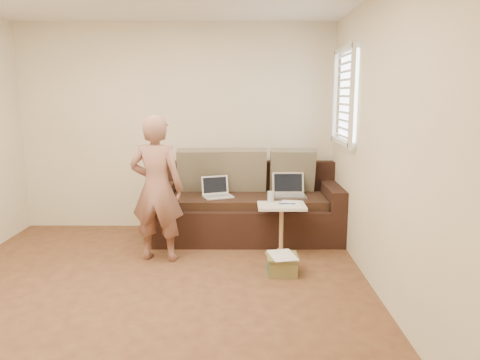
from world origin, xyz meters
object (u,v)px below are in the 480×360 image
at_px(sofa, 248,203).
at_px(side_table, 281,230).
at_px(laptop_silver, 290,197).
at_px(drinking_glass, 271,197).
at_px(person, 157,188).
at_px(striped_box, 282,264).
at_px(laptop_white, 218,197).

distance_m(sofa, side_table, 0.73).
height_order(laptop_silver, drinking_glass, drinking_glass).
xyz_separation_m(person, drinking_glass, (1.19, 0.26, -0.15)).
bearing_deg(sofa, person, -141.24).
bearing_deg(drinking_glass, laptop_silver, 59.87).
bearing_deg(laptop_silver, person, -155.44).
height_order(person, striped_box, person).
distance_m(laptop_white, drinking_glass, 0.74).
bearing_deg(side_table, laptop_silver, 75.48).
bearing_deg(side_table, drinking_glass, 132.68).
bearing_deg(laptop_silver, laptop_white, -179.72).
distance_m(sofa, person, 1.28).
height_order(sofa, drinking_glass, sofa).
bearing_deg(laptop_silver, side_table, -105.81).
height_order(sofa, laptop_white, sofa).
height_order(sofa, person, person).
relative_size(person, striped_box, 5.12).
xyz_separation_m(drinking_glass, striped_box, (0.08, -0.66, -0.52)).
relative_size(drinking_glass, striped_box, 0.40).
distance_m(laptop_silver, drinking_glass, 0.52).
distance_m(sofa, drinking_glass, 0.59).
bearing_deg(side_table, sofa, 119.00).
relative_size(laptop_white, drinking_glass, 2.76).
relative_size(laptop_silver, person, 0.25).
xyz_separation_m(side_table, drinking_glass, (-0.11, 0.12, 0.34)).
xyz_separation_m(sofa, drinking_glass, (0.24, -0.51, 0.19)).
relative_size(sofa, laptop_silver, 5.67).
height_order(laptop_white, drinking_glass, drinking_glass).
bearing_deg(sofa, laptop_silver, -7.81).
bearing_deg(laptop_silver, sofa, 170.90).
bearing_deg(drinking_glass, side_table, -47.32).
xyz_separation_m(laptop_silver, striped_box, (-0.18, -1.10, -0.43)).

